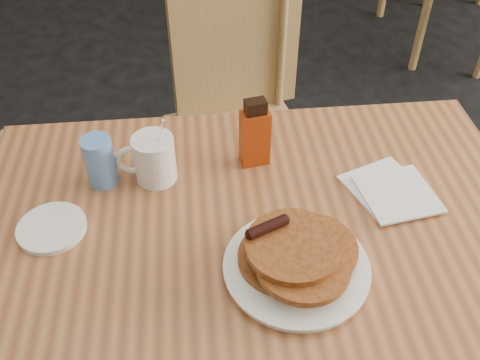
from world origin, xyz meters
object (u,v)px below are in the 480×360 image
syrup_bottle (255,135)px  blue_tumbler (100,161)px  pancake_plate (297,260)px  chair_main_far (238,101)px  coffee_mug (153,158)px  main_table (256,237)px

syrup_bottle → blue_tumbler: (-0.34, -0.04, -0.02)m
pancake_plate → chair_main_far: bearing=92.8°
coffee_mug → blue_tumbler: (-0.12, -0.00, 0.00)m
main_table → blue_tumbler: bearing=154.1°
syrup_bottle → blue_tumbler: bearing=175.5°
blue_tumbler → main_table: bearing=-25.9°
pancake_plate → syrup_bottle: bearing=98.1°
chair_main_far → pancake_plate: bearing=-100.3°
coffee_mug → chair_main_far: bearing=54.8°
blue_tumbler → chair_main_far: bearing=57.9°
pancake_plate → coffee_mug: 0.40m
chair_main_far → main_table: bearing=-104.8°
pancake_plate → syrup_bottle: size_ratio=1.64×
chair_main_far → blue_tumbler: 0.70m
syrup_bottle → blue_tumbler: syrup_bottle is taller
pancake_plate → blue_tumbler: bearing=143.9°
pancake_plate → blue_tumbler: 0.48m
chair_main_far → blue_tumbler: size_ratio=8.01×
main_table → chair_main_far: 0.73m
coffee_mug → blue_tumbler: 0.12m
main_table → blue_tumbler: (-0.33, 0.16, 0.10)m
pancake_plate → blue_tumbler: (-0.39, 0.28, 0.03)m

